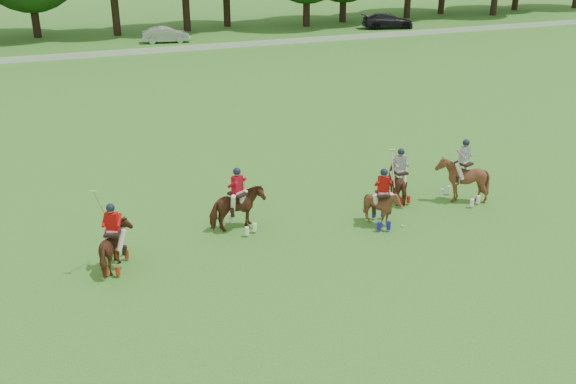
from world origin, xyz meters
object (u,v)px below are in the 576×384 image
object	(u,v)px
polo_red_c	(382,206)
polo_red_a	(115,246)
polo_stripe_a	(399,183)
polo_ball	(402,226)
car_mid	(166,35)
polo_stripe_b	(462,179)
car_right	(388,21)
polo_red_b	(238,209)

from	to	relation	value
polo_red_c	polo_red_a	bearing A→B (deg)	178.32
polo_stripe_a	polo_ball	bearing A→B (deg)	-116.49
car_mid	polo_ball	xyz separation A→B (m)	(0.23, -39.57, -0.62)
car_mid	polo_stripe_b	bearing A→B (deg)	-166.26
car_right	polo_stripe_a	world-z (taller)	polo_stripe_a
polo_red_b	polo_red_a	bearing A→B (deg)	-164.44
car_mid	polo_red_a	bearing A→B (deg)	175.12
polo_red_a	polo_stripe_b	size ratio (longest dim) A/B	1.10
polo_red_a	polo_stripe_b	world-z (taller)	polo_red_a
car_right	polo_red_c	world-z (taller)	polo_red_c
polo_stripe_a	polo_stripe_b	world-z (taller)	polo_stripe_b
car_right	polo_ball	size ratio (longest dim) A/B	55.93
polo_red_b	polo_red_c	world-z (taller)	polo_red_c
polo_ball	car_mid	bearing A→B (deg)	90.34
polo_red_a	polo_red_c	world-z (taller)	polo_red_a
car_right	polo_red_a	size ratio (longest dim) A/B	1.87
car_right	polo_stripe_a	size ratio (longest dim) A/B	2.42
polo_red_b	polo_stripe_a	distance (m)	6.39
polo_red_a	polo_ball	bearing A→B (deg)	-3.89
car_right	polo_red_a	distance (m)	49.99
car_mid	polo_stripe_a	world-z (taller)	polo_stripe_a
car_mid	car_right	xyz separation A→B (m)	(22.01, 0.00, 0.06)
car_right	polo_stripe_a	bearing A→B (deg)	164.27
car_right	polo_red_b	world-z (taller)	polo_red_b
polo_stripe_b	polo_stripe_a	bearing A→B (deg)	156.97
polo_red_a	polo_ball	size ratio (longest dim) A/B	29.92
polo_red_b	polo_red_c	bearing A→B (deg)	-16.96
car_right	polo_red_b	xyz separation A→B (m)	(-27.14, -37.73, 0.08)
car_right	polo_red_c	xyz separation A→B (m)	(-22.40, -39.18, 0.01)
polo_stripe_a	polo_ball	distance (m)	2.40
polo_stripe_a	car_mid	bearing A→B (deg)	91.92
car_mid	polo_red_c	xyz separation A→B (m)	(-0.39, -39.18, 0.07)
polo_red_a	polo_ball	distance (m)	9.66
car_mid	car_right	bearing A→B (deg)	-81.33
polo_red_a	polo_red_c	xyz separation A→B (m)	(8.99, -0.26, -0.03)
car_right	polo_ball	bearing A→B (deg)	164.40
car_mid	polo_ball	size ratio (longest dim) A/B	45.16
polo_red_b	polo_stripe_b	xyz separation A→B (m)	(8.54, -0.69, 0.09)
polo_red_a	car_mid	bearing A→B (deg)	76.45
polo_red_c	polo_stripe_a	xyz separation A→B (m)	(1.65, 1.67, -0.00)
polo_red_b	polo_ball	distance (m)	5.72
polo_red_c	polo_stripe_b	bearing A→B (deg)	11.20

